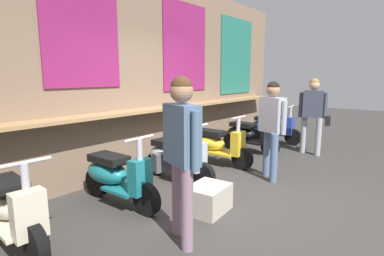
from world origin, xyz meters
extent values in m
plane|color=#383533|center=(0.00, 0.00, 0.00)|extent=(26.85, 26.85, 0.00)
cube|color=#7F6651|center=(0.00, 2.02, 1.72)|extent=(9.59, 0.25, 3.44)
cube|color=#A87F51|center=(0.00, 1.72, 1.11)|extent=(8.63, 0.36, 0.05)
cube|color=#841E56|center=(-1.05, 1.89, 2.30)|extent=(1.22, 0.02, 1.56)
cube|color=#841E56|center=(1.22, 1.89, 2.25)|extent=(1.28, 0.02, 1.71)
cube|color=#236B5B|center=(3.22, 1.89, 2.16)|extent=(1.42, 0.02, 1.83)
ellipsoid|color=beige|center=(-2.45, 1.25, 0.40)|extent=(0.42, 0.72, 0.30)
cube|color=black|center=(-2.45, 1.20, 0.60)|extent=(0.33, 0.57, 0.10)
cube|color=beige|center=(-2.47, 0.90, 0.25)|extent=(0.41, 0.52, 0.04)
cube|color=beige|center=(-2.49, 0.60, 0.47)|extent=(0.29, 0.18, 0.44)
cylinder|color=#B7B7BC|center=(-2.49, 0.60, 0.60)|extent=(0.07, 0.07, 0.70)
cylinder|color=#B7B7BC|center=(-2.49, 0.60, 0.95)|extent=(0.46, 0.07, 0.04)
cylinder|color=black|center=(-2.49, 0.50, 0.20)|extent=(0.13, 0.41, 0.40)
cylinder|color=black|center=(-2.43, 1.50, 0.20)|extent=(0.13, 0.41, 0.40)
ellipsoid|color=#197075|center=(-1.20, 1.25, 0.40)|extent=(0.40, 0.71, 0.30)
cube|color=black|center=(-1.20, 1.20, 0.60)|extent=(0.32, 0.56, 0.10)
cube|color=#197075|center=(-1.19, 0.90, 0.25)|extent=(0.40, 0.51, 0.04)
cube|color=#197075|center=(-1.18, 0.60, 0.47)|extent=(0.29, 0.17, 0.44)
cylinder|color=#B7B7BC|center=(-1.18, 0.60, 0.60)|extent=(0.07, 0.07, 0.70)
cylinder|color=#B7B7BC|center=(-1.18, 0.60, 0.95)|extent=(0.46, 0.05, 0.04)
cylinder|color=black|center=(-1.17, 0.50, 0.20)|extent=(0.11, 0.40, 0.40)
cylinder|color=black|center=(-1.21, 1.50, 0.20)|extent=(0.11, 0.40, 0.40)
ellipsoid|color=#B2B5BA|center=(-0.02, 1.25, 0.40)|extent=(0.38, 0.70, 0.30)
cube|color=black|center=(-0.02, 1.20, 0.60)|extent=(0.30, 0.55, 0.10)
cube|color=#B2B5BA|center=(-0.02, 0.90, 0.25)|extent=(0.38, 0.50, 0.04)
cube|color=#B2B5BA|center=(-0.02, 0.60, 0.47)|extent=(0.28, 0.16, 0.44)
cylinder|color=#B7B7BC|center=(-0.02, 0.60, 0.60)|extent=(0.07, 0.07, 0.70)
cylinder|color=#B7B7BC|center=(-0.02, 0.60, 0.95)|extent=(0.46, 0.04, 0.04)
cylinder|color=black|center=(-0.02, 0.50, 0.20)|extent=(0.10, 0.40, 0.40)
cylinder|color=black|center=(-0.02, 1.50, 0.20)|extent=(0.10, 0.40, 0.40)
ellipsoid|color=gold|center=(1.16, 1.25, 0.40)|extent=(0.39, 0.70, 0.30)
cube|color=black|center=(1.17, 1.20, 0.60)|extent=(0.31, 0.55, 0.10)
cube|color=gold|center=(1.17, 0.90, 0.25)|extent=(0.39, 0.50, 0.04)
cube|color=gold|center=(1.17, 0.60, 0.47)|extent=(0.28, 0.16, 0.44)
cylinder|color=#B7B7BC|center=(1.17, 0.60, 0.60)|extent=(0.07, 0.07, 0.70)
cylinder|color=#B7B7BC|center=(1.17, 0.60, 0.95)|extent=(0.46, 0.04, 0.04)
cylinder|color=black|center=(1.17, 0.50, 0.20)|extent=(0.10, 0.40, 0.40)
cylinder|color=black|center=(1.16, 1.50, 0.20)|extent=(0.10, 0.40, 0.40)
ellipsoid|color=black|center=(2.41, 1.25, 0.40)|extent=(0.43, 0.72, 0.30)
cube|color=black|center=(2.41, 1.20, 0.60)|extent=(0.34, 0.57, 0.10)
cube|color=black|center=(2.39, 0.90, 0.25)|extent=(0.41, 0.53, 0.04)
cube|color=black|center=(2.37, 0.60, 0.47)|extent=(0.29, 0.18, 0.44)
cylinder|color=#B7B7BC|center=(2.37, 0.60, 0.60)|extent=(0.07, 0.07, 0.70)
cylinder|color=#B7B7BC|center=(2.37, 0.60, 0.95)|extent=(0.46, 0.07, 0.04)
cylinder|color=black|center=(2.36, 0.50, 0.20)|extent=(0.13, 0.41, 0.40)
cylinder|color=black|center=(2.43, 1.50, 0.20)|extent=(0.13, 0.41, 0.40)
ellipsoid|color=#233D9E|center=(3.62, 1.25, 0.40)|extent=(0.43, 0.72, 0.30)
cube|color=black|center=(3.62, 1.20, 0.60)|extent=(0.34, 0.57, 0.10)
cube|color=#233D9E|center=(3.64, 0.90, 0.25)|extent=(0.41, 0.52, 0.04)
cube|color=#233D9E|center=(3.66, 0.60, 0.47)|extent=(0.29, 0.18, 0.44)
cylinder|color=#B7B7BC|center=(3.66, 0.60, 0.60)|extent=(0.07, 0.07, 0.70)
cylinder|color=#B7B7BC|center=(3.66, 0.60, 0.95)|extent=(0.46, 0.07, 0.04)
cylinder|color=black|center=(3.67, 0.50, 0.20)|extent=(0.13, 0.41, 0.40)
cylinder|color=black|center=(3.60, 1.50, 0.20)|extent=(0.13, 0.41, 0.40)
cylinder|color=#999EA8|center=(3.11, 0.07, 0.40)|extent=(0.12, 0.12, 0.81)
cylinder|color=#999EA8|center=(3.05, -0.26, 0.40)|extent=(0.12, 0.12, 0.81)
cube|color=#383D4C|center=(3.08, -0.10, 1.09)|extent=(0.31, 0.44, 0.57)
sphere|color=tan|center=(3.08, -0.10, 1.50)|extent=(0.22, 0.22, 0.22)
sphere|color=olive|center=(3.08, -0.10, 1.54)|extent=(0.20, 0.20, 0.20)
cylinder|color=#383D4C|center=(3.01, 0.14, 1.07)|extent=(0.08, 0.08, 0.54)
cylinder|color=#383D4C|center=(3.15, -0.33, 1.07)|extent=(0.08, 0.08, 0.54)
cube|color=black|center=(3.18, -0.39, 0.75)|extent=(0.28, 0.17, 0.20)
cylinder|color=gray|center=(-1.44, -0.37, 0.42)|extent=(0.12, 0.12, 0.84)
cylinder|color=gray|center=(-1.27, -0.09, 0.42)|extent=(0.12, 0.12, 0.84)
cube|color=slate|center=(-1.35, -0.23, 1.13)|extent=(0.32, 0.46, 0.59)
sphere|color=#A37556|center=(-1.35, -0.23, 1.55)|extent=(0.23, 0.23, 0.23)
sphere|color=#472D19|center=(-1.35, -0.23, 1.59)|extent=(0.21, 0.21, 0.21)
cylinder|color=slate|center=(-1.43, -0.47, 1.11)|extent=(0.08, 0.08, 0.56)
cylinder|color=slate|center=(-1.27, 0.00, 1.11)|extent=(0.08, 0.08, 0.56)
cube|color=#4C4C51|center=(-1.27, 0.08, 0.78)|extent=(0.28, 0.18, 0.20)
cylinder|color=slate|center=(1.15, 0.02, 0.40)|extent=(0.12, 0.12, 0.79)
cylinder|color=slate|center=(0.90, -0.22, 0.40)|extent=(0.12, 0.12, 0.79)
cube|color=#999EA8|center=(1.02, -0.10, 1.07)|extent=(0.30, 0.44, 0.56)
sphere|color=#A37556|center=(1.02, -0.10, 1.47)|extent=(0.21, 0.21, 0.21)
sphere|color=black|center=(1.02, -0.10, 1.51)|extent=(0.20, 0.20, 0.20)
cylinder|color=#999EA8|center=(1.09, 0.13, 1.05)|extent=(0.08, 0.08, 0.53)
cylinder|color=#999EA8|center=(0.96, -0.33, 1.05)|extent=(0.08, 0.08, 0.53)
cube|color=#B2A899|center=(-0.61, -0.02, 0.17)|extent=(0.58, 0.48, 0.34)
camera|label=1|loc=(-3.54, -2.12, 1.70)|focal=28.29mm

